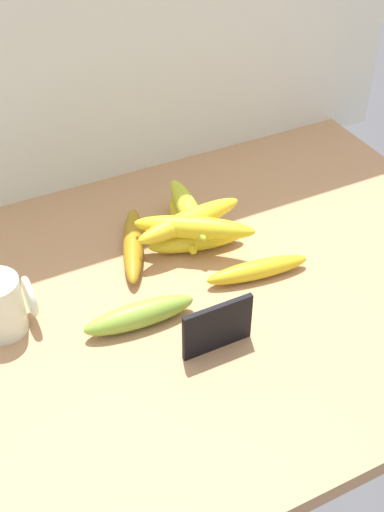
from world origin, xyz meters
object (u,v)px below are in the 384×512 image
object	(u,v)px
chalkboard_sign	(217,328)
banana_1	(183,225)
banana_0	(197,240)
banana_6	(188,209)
banana_7	(194,228)
coffee_mug	(2,305)
banana_5	(190,220)
banana_4	(258,270)
banana_3	(140,315)
banana_2	(133,244)

from	to	relation	value
chalkboard_sign	banana_1	world-z (taller)	chalkboard_sign
banana_0	banana_6	bearing A→B (deg)	81.50
banana_6	banana_7	distance (cm)	6.07
coffee_mug	banana_5	distance (cm)	34.03
banana_1	banana_5	distance (cm)	5.74
banana_1	banana_5	xyz separation A→B (cm)	(-0.75, -4.09, 3.96)
banana_1	banana_5	bearing A→B (deg)	-100.40
banana_0	chalkboard_sign	bearing A→B (deg)	-109.67
coffee_mug	banana_1	size ratio (longest dim) A/B	0.58
banana_0	banana_5	size ratio (longest dim) A/B	0.82
banana_4	banana_6	distance (cm)	16.93
banana_0	banana_6	xyz separation A→B (cm)	(0.71, 4.73, 3.30)
banana_0	banana_5	bearing A→B (deg)	122.24
coffee_mug	banana_4	xyz separation A→B (cm)	(39.95, -7.17, -3.16)
coffee_mug	banana_3	world-z (taller)	coffee_mug
banana_2	banana_6	distance (cm)	11.42
banana_0	banana_4	world-z (taller)	banana_0
coffee_mug	banana_2	xyz separation A→B (cm)	(24.23, 8.02, -3.06)
chalkboard_sign	banana_0	world-z (taller)	chalkboard_sign
coffee_mug	banana_0	distance (cm)	34.73
banana_1	banana_0	bearing A→B (deg)	-90.00
banana_4	banana_5	xyz separation A→B (cm)	(-6.32, 12.28, 4.01)
banana_1	banana_3	world-z (taller)	banana_3
banana_2	banana_4	xyz separation A→B (cm)	(15.73, -15.19, -0.10)
banana_6	banana_7	bearing A→B (deg)	-106.52
banana_3	chalkboard_sign	bearing A→B (deg)	-48.35
banana_6	banana_7	size ratio (longest dim) A/B	0.90
banana_4	coffee_mug	bearing A→B (deg)	169.83
banana_0	banana_7	size ratio (longest dim) A/B	0.83
chalkboard_sign	banana_5	world-z (taller)	chalkboard_sign
chalkboard_sign	banana_1	xyz separation A→B (cm)	(7.73, 26.91, -2.18)
chalkboard_sign	banana_0	distance (cm)	23.06
banana_1	banana_7	distance (cm)	7.59
banana_0	banana_3	size ratio (longest dim) A/B	0.96
banana_2	banana_3	size ratio (longest dim) A/B	1.15
chalkboard_sign	coffee_mug	world-z (taller)	coffee_mug
chalkboard_sign	banana_0	xyz separation A→B (cm)	(7.73, 21.64, -1.97)
banana_3	banana_7	bearing A→B (deg)	36.94
banana_7	banana_5	bearing A→B (deg)	83.40
banana_0	banana_3	bearing A→B (deg)	-142.37
banana_0	banana_5	world-z (taller)	banana_5
chalkboard_sign	banana_5	distance (cm)	23.94
banana_2	banana_4	size ratio (longest dim) A/B	1.13
banana_3	banana_4	world-z (taller)	banana_3
banana_1	banana_6	world-z (taller)	banana_6
coffee_mug	banana_2	size ratio (longest dim) A/B	0.48
banana_1	banana_3	xyz separation A→B (cm)	(-16.00, -17.61, 0.35)
banana_6	banana_5	bearing A→B (deg)	-112.37
banana_1	banana_6	bearing A→B (deg)	-37.61
banana_4	banana_3	bearing A→B (deg)	-176.70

